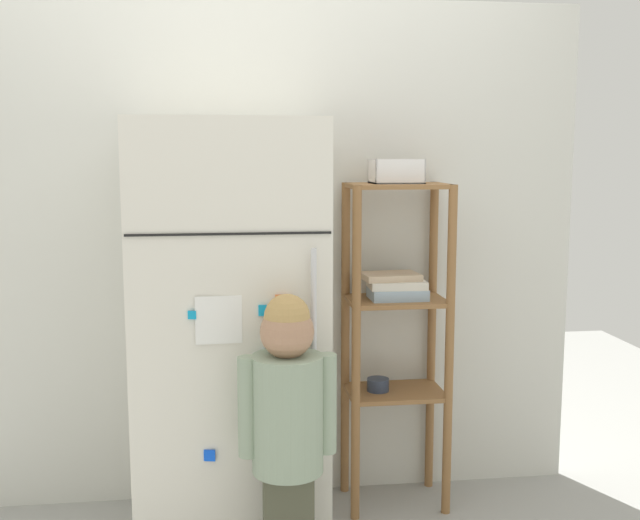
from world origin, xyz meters
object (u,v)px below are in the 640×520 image
refrigerator (230,332)px  child_standing (288,413)px  pantry_shelf_unit (395,316)px  fruit_bin (396,174)px

refrigerator → child_standing: (0.18, -0.42, -0.18)m
refrigerator → pantry_shelf_unit: refrigerator is taller
refrigerator → child_standing: 0.50m
pantry_shelf_unit → fruit_bin: size_ratio=6.72×
pantry_shelf_unit → fruit_bin: fruit_bin is taller
pantry_shelf_unit → refrigerator: bearing=-167.2°
pantry_shelf_unit → fruit_bin: 0.58m
fruit_bin → refrigerator: bearing=-166.6°
child_standing → pantry_shelf_unit: size_ratio=0.75×
child_standing → pantry_shelf_unit: 0.79m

